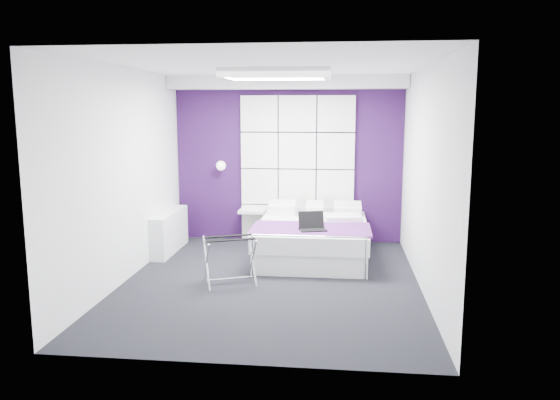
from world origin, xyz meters
name	(u,v)px	position (x,y,z in m)	size (l,w,h in m)	color
floor	(271,282)	(0.00, 0.00, 0.00)	(4.40, 4.40, 0.00)	black
ceiling	(270,66)	(0.00, 0.00, 2.60)	(4.40, 4.40, 0.00)	white
wall_back	(288,160)	(0.00, 2.20, 1.30)	(3.60, 3.60, 0.00)	silver
wall_left	(125,175)	(-1.80, 0.00, 1.30)	(4.40, 4.40, 0.00)	silver
wall_right	(425,180)	(1.80, 0.00, 1.30)	(4.40, 4.40, 0.00)	silver
accent_wall	(288,160)	(0.00, 2.19, 1.30)	(3.58, 0.02, 2.58)	#2A0D3A
soffit	(287,82)	(0.00, 1.95, 2.50)	(3.58, 0.50, 0.20)	white
headboard	(297,169)	(0.15, 2.14, 1.17)	(1.80, 0.08, 2.30)	white
skylight	(276,73)	(0.00, 0.60, 2.55)	(1.36, 0.86, 0.12)	white
wall_lamp	(221,165)	(-1.05, 2.06, 1.22)	(0.15, 0.15, 0.15)	white
radiator	(169,232)	(-1.69, 1.30, 0.30)	(0.22, 1.20, 0.60)	white
bed	(312,238)	(0.45, 1.18, 0.28)	(1.59, 1.91, 0.68)	white
nightstand	(252,211)	(-0.56, 2.02, 0.50)	(0.41, 0.32, 0.05)	white
luggage_rack	(230,261)	(-0.49, -0.10, 0.29)	(0.58, 0.43, 0.57)	silver
laptop	(313,225)	(0.48, 0.61, 0.60)	(0.34, 0.24, 0.24)	black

